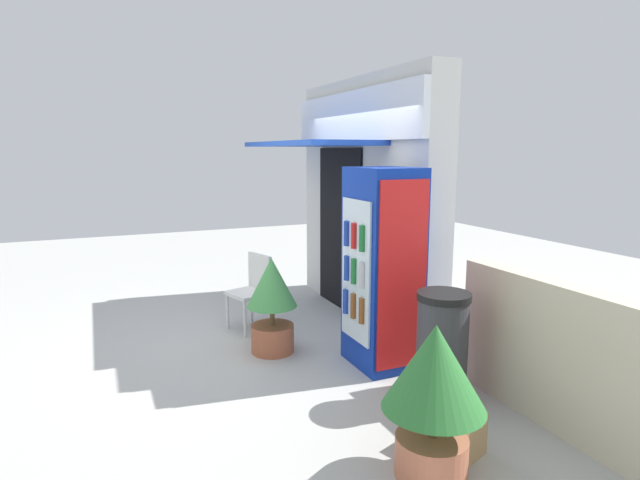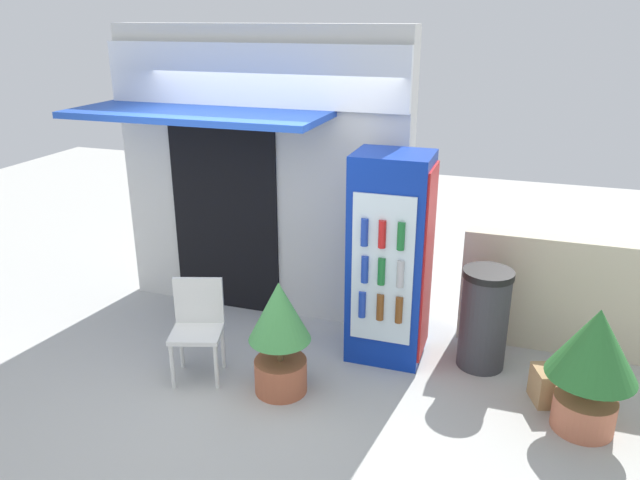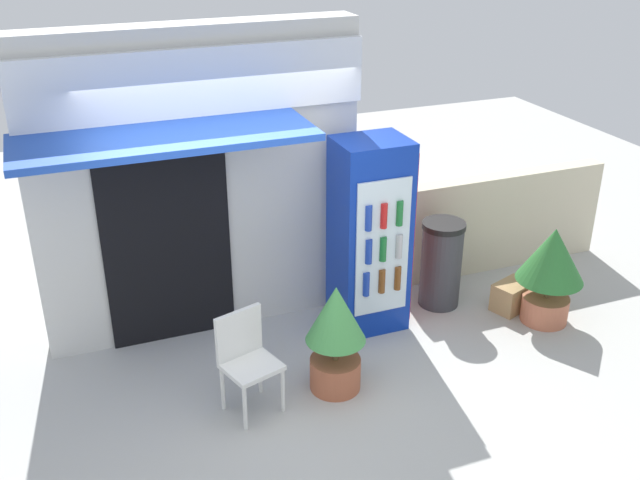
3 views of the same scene
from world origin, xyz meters
name	(u,v)px [view 2 (image 2 of 3)]	position (x,y,z in m)	size (l,w,h in m)	color
ground	(223,378)	(0.00, 0.00, 0.00)	(16.00, 16.00, 0.00)	#B2B2AD
storefront_building	(259,169)	(-0.24, 1.46, 1.53)	(3.10, 1.27, 2.94)	silver
drink_cooler	(390,259)	(1.27, 0.87, 0.96)	(0.69, 0.62, 1.92)	#0C2D9E
plastic_chair	(198,321)	(-0.23, 0.03, 0.51)	(0.53, 0.50, 0.88)	silver
potted_plant_near_shop	(280,331)	(0.55, -0.01, 0.57)	(0.52, 0.52, 1.00)	#AD5B3D
potted_plant_curbside	(593,357)	(2.95, 0.26, 0.62)	(0.66, 0.66, 1.02)	#BC6B4C
trash_bin	(484,319)	(2.13, 0.95, 0.47)	(0.44, 0.44, 0.93)	#38383D
stone_boundary_wall	(607,301)	(3.17, 1.48, 0.56)	(2.61, 0.20, 1.12)	beige
cardboard_box	(557,385)	(2.77, 0.57, 0.15)	(0.39, 0.27, 0.30)	tan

